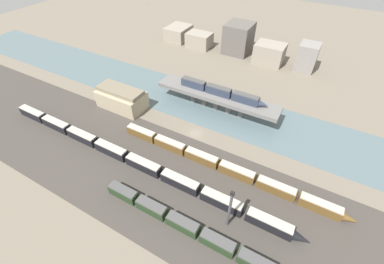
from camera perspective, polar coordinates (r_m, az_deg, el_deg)
name	(u,v)px	position (r m, az deg, el deg)	size (l,w,h in m)	color
ground_plane	(195,133)	(98.45, 0.78, -0.31)	(400.00, 400.00, 0.00)	#756B5B
railbed_yard	(160,177)	(84.81, -7.12, -9.91)	(280.00, 42.00, 0.01)	#423D38
river_water	(216,108)	(111.37, 5.36, 5.31)	(320.00, 27.59, 0.01)	slate
bridge	(217,97)	(108.08, 5.55, 7.71)	(52.58, 9.24, 7.26)	slate
train_on_bridge	(222,92)	(105.67, 6.58, 8.91)	(37.70, 2.85, 3.58)	#2D384C
train_yard_near	(187,226)	(73.11, -1.12, -20.22)	(53.91, 3.05, 3.47)	#23381E
train_yard_mid	(131,159)	(89.18, -13.43, -5.86)	(115.63, 3.01, 3.67)	black
train_yard_far	(223,166)	(85.33, 6.82, -7.56)	(79.57, 2.77, 3.60)	brown
warehouse_building	(122,98)	(113.38, -15.35, 7.25)	(20.18, 10.99, 9.02)	tan
signal_tower	(230,209)	(69.20, 8.37, -16.60)	(1.00, 0.74, 15.23)	#4C4C51
city_block_far_left	(179,33)	(174.42, -3.02, 21.13)	(12.98, 15.87, 8.10)	gray
city_block_left	(199,40)	(163.61, 1.60, 19.75)	(14.41, 10.14, 8.35)	gray
city_block_center	(238,38)	(157.91, 10.27, 19.84)	(14.24, 15.58, 16.25)	#605B56
city_block_right	(269,53)	(150.26, 16.79, 16.36)	(15.30, 11.67, 10.45)	gray
city_block_far_right	(307,57)	(148.86, 24.19, 14.95)	(9.47, 10.30, 13.79)	gray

